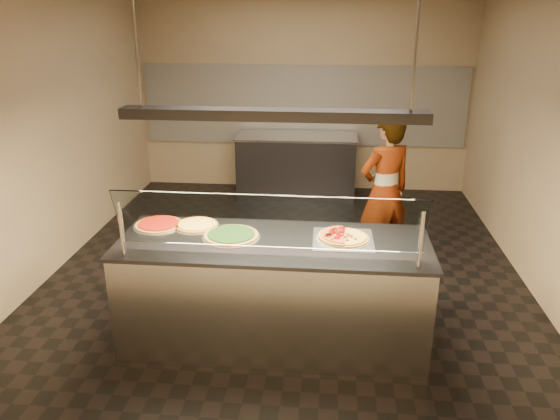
# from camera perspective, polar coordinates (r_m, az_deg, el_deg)

# --- Properties ---
(ground) EXTENTS (5.00, 6.00, 0.02)m
(ground) POSITION_cam_1_polar(r_m,az_deg,el_deg) (6.00, 0.67, -6.39)
(ground) COLOR black
(ground) RESTS_ON ground
(wall_back) EXTENTS (5.00, 0.02, 3.00)m
(wall_back) POSITION_cam_1_polar(r_m,az_deg,el_deg) (8.45, 2.49, 12.24)
(wall_back) COLOR tan
(wall_back) RESTS_ON ground
(wall_front) EXTENTS (5.00, 0.02, 3.00)m
(wall_front) POSITION_cam_1_polar(r_m,az_deg,el_deg) (2.66, -4.78, -6.40)
(wall_front) COLOR tan
(wall_front) RESTS_ON ground
(wall_left) EXTENTS (0.02, 6.00, 3.00)m
(wall_left) POSITION_cam_1_polar(r_m,az_deg,el_deg) (6.22, -23.21, 7.68)
(wall_left) COLOR tan
(wall_left) RESTS_ON ground
(wall_right) EXTENTS (0.02, 6.00, 3.00)m
(wall_right) POSITION_cam_1_polar(r_m,az_deg,el_deg) (5.85, 26.22, 6.51)
(wall_right) COLOR tan
(wall_right) RESTS_ON ground
(tile_band) EXTENTS (4.90, 0.02, 1.20)m
(tile_band) POSITION_cam_1_polar(r_m,az_deg,el_deg) (8.45, 2.46, 10.87)
(tile_band) COLOR silver
(tile_band) RESTS_ON wall_back
(serving_counter) EXTENTS (2.52, 0.94, 0.93)m
(serving_counter) POSITION_cam_1_polar(r_m,az_deg,el_deg) (4.61, -0.66, -8.54)
(serving_counter) COLOR #B7B7BC
(serving_counter) RESTS_ON ground
(sneeze_guard) EXTENTS (2.28, 0.18, 0.54)m
(sneeze_guard) POSITION_cam_1_polar(r_m,az_deg,el_deg) (3.97, -1.23, -1.31)
(sneeze_guard) COLOR #B7B7BC
(sneeze_guard) RESTS_ON serving_counter
(perforated_tray) EXTENTS (0.49, 0.49, 0.01)m
(perforated_tray) POSITION_cam_1_polar(r_m,az_deg,el_deg) (4.45, 6.61, -3.02)
(perforated_tray) COLOR silver
(perforated_tray) RESTS_ON serving_counter
(half_pizza_pepperoni) EXTENTS (0.22, 0.41, 0.05)m
(half_pizza_pepperoni) POSITION_cam_1_polar(r_m,az_deg,el_deg) (4.44, 5.38, -2.64)
(half_pizza_pepperoni) COLOR brown
(half_pizza_pepperoni) RESTS_ON perforated_tray
(half_pizza_sausage) EXTENTS (0.21, 0.41, 0.04)m
(half_pizza_sausage) POSITION_cam_1_polar(r_m,az_deg,el_deg) (4.44, 7.85, -2.83)
(half_pizza_sausage) COLOR brown
(half_pizza_sausage) RESTS_ON perforated_tray
(pizza_spinach) EXTENTS (0.47, 0.47, 0.03)m
(pizza_spinach) POSITION_cam_1_polar(r_m,az_deg,el_deg) (4.49, -5.10, -2.62)
(pizza_spinach) COLOR silver
(pizza_spinach) RESTS_ON serving_counter
(pizza_cheese) EXTENTS (0.39, 0.39, 0.03)m
(pizza_cheese) POSITION_cam_1_polar(r_m,az_deg,el_deg) (4.74, -8.70, -1.53)
(pizza_cheese) COLOR silver
(pizza_cheese) RESTS_ON serving_counter
(pizza_tomato) EXTENTS (0.43, 0.43, 0.03)m
(pizza_tomato) POSITION_cam_1_polar(r_m,az_deg,el_deg) (4.81, -12.55, -1.45)
(pizza_tomato) COLOR silver
(pizza_tomato) RESTS_ON serving_counter
(pizza_spatula) EXTENTS (0.23, 0.22, 0.02)m
(pizza_spatula) POSITION_cam_1_polar(r_m,az_deg,el_deg) (4.67, -6.38, -1.57)
(pizza_spatula) COLOR #B7B7BC
(pizza_spatula) RESTS_ON pizza_spinach
(prep_table) EXTENTS (1.77, 0.74, 0.93)m
(prep_table) POSITION_cam_1_polar(r_m,az_deg,el_deg) (8.22, 1.73, 4.64)
(prep_table) COLOR #313135
(prep_table) RESTS_ON ground
(worker) EXTENTS (0.73, 0.65, 1.69)m
(worker) POSITION_cam_1_polar(r_m,az_deg,el_deg) (5.95, 10.89, 1.89)
(worker) COLOR #27252B
(worker) RESTS_ON ground
(heat_lamp_housing) EXTENTS (2.30, 0.18, 0.08)m
(heat_lamp_housing) POSITION_cam_1_polar(r_m,az_deg,el_deg) (4.10, -0.74, 9.93)
(heat_lamp_housing) COLOR #313135
(heat_lamp_housing) RESTS_ON ceiling
(lamp_rod_left) EXTENTS (0.02, 0.02, 1.01)m
(lamp_rod_left) POSITION_cam_1_polar(r_m,az_deg,el_deg) (4.26, -14.89, 17.07)
(lamp_rod_left) COLOR #B7B7BC
(lamp_rod_left) RESTS_ON ceiling
(lamp_rod_right) EXTENTS (0.02, 0.02, 1.01)m
(lamp_rod_right) POSITION_cam_1_polar(r_m,az_deg,el_deg) (4.05, 14.09, 16.99)
(lamp_rod_right) COLOR #B7B7BC
(lamp_rod_right) RESTS_ON ceiling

